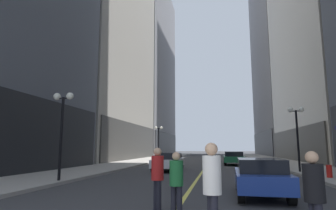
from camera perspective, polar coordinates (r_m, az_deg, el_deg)
name	(u,v)px	position (r m, az deg, el deg)	size (l,w,h in m)	color
ground_plane	(210,160)	(38.44, 8.56, -11.13)	(200.00, 200.00, 0.00)	#38383A
sidewalk_left	(150,159)	(39.56, -3.70, -11.02)	(4.50, 78.00, 0.15)	#9E9991
sidewalk_right	(275,160)	(39.05, 20.96, -10.51)	(4.50, 78.00, 0.15)	#9E9991
lane_centre_stripe	(210,160)	(38.44, 8.56, -11.12)	(0.16, 70.00, 0.01)	#E5D64C
building_left_far	(135,69)	(68.98, -6.67, 7.39)	(15.77, 26.00, 41.61)	gray
car_blue	(260,176)	(10.69, 18.34, -13.57)	(1.85, 4.07, 1.32)	navy
car_white	(169,161)	(21.26, 0.12, -11.33)	(1.91, 4.81, 1.32)	silver
car_green	(234,158)	(29.05, 13.21, -10.40)	(1.93, 4.59, 1.32)	#196038
pedestrian_in_black_coat	(314,192)	(5.51, 27.68, -15.52)	(0.41, 0.41, 1.65)	black
pedestrian_in_white_shirt	(212,184)	(5.33, 8.98, -15.60)	(0.44, 0.44, 1.80)	black
pedestrian_in_red_jacket	(157,174)	(7.89, -2.16, -13.86)	(0.48, 0.48, 1.70)	black
pedestrian_in_green_parka	(176,180)	(7.14, 1.71, -14.96)	(0.43, 0.43, 1.60)	black
street_lamp_left_near	(62,116)	(14.83, -20.74, -2.11)	(1.06, 0.36, 4.43)	black
street_lamp_left_far	(159,135)	(36.28, -1.92, -6.22)	(1.06, 0.36, 4.43)	black
street_lamp_right_mid	(297,124)	(20.69, 24.77, -3.58)	(1.06, 0.36, 4.43)	black
fire_hydrant_right	(329,173)	(17.33, 30.06, -11.86)	(0.28, 0.28, 0.80)	red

